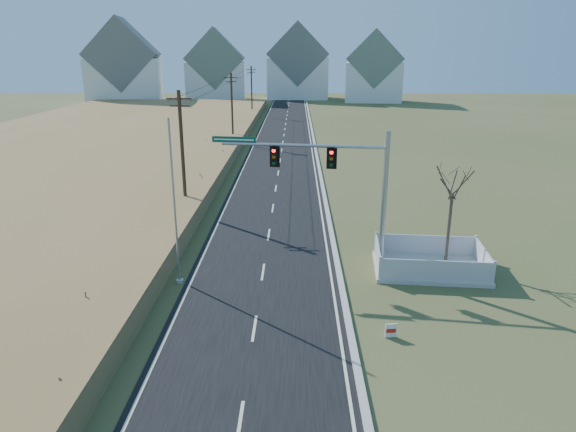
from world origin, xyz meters
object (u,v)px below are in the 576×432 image
(flagpole, at_px, (176,221))
(open_sign, at_px, (391,330))
(bare_tree, at_px, (454,181))
(fence_enclosure, at_px, (429,266))
(traffic_signal_mast, at_px, (349,187))

(flagpole, bearing_deg, open_sign, -27.47)
(open_sign, xyz_separation_m, bare_tree, (4.55, 8.11, 4.51))
(open_sign, height_order, bare_tree, bare_tree)
(open_sign, height_order, flagpole, flagpole)
(flagpole, bearing_deg, fence_enclosure, 7.63)
(open_sign, relative_size, flagpole, 0.07)
(open_sign, bearing_deg, fence_enclosure, 59.09)
(flagpole, bearing_deg, bare_tree, 10.95)
(traffic_signal_mast, distance_m, open_sign, 8.70)
(flagpole, distance_m, bare_tree, 15.03)
(traffic_signal_mast, bearing_deg, open_sign, -72.65)
(bare_tree, bearing_deg, open_sign, -119.25)
(flagpole, relative_size, bare_tree, 1.43)
(fence_enclosure, distance_m, bare_tree, 4.83)
(flagpole, bearing_deg, traffic_signal_mast, 13.57)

